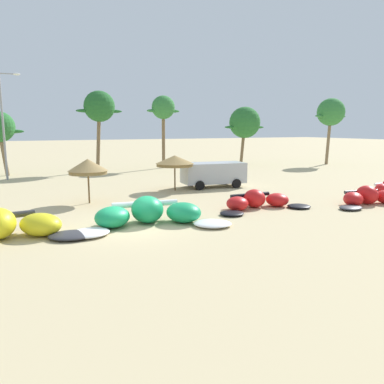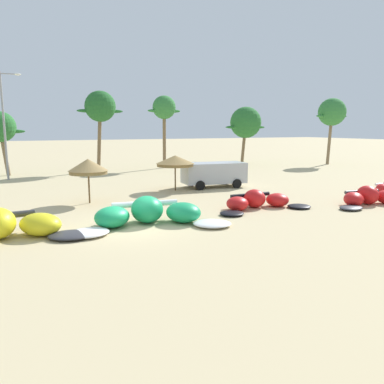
# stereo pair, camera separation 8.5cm
# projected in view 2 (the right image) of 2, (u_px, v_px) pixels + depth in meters

# --- Properties ---
(ground_plane) EXTENTS (260.00, 260.00, 0.00)m
(ground_plane) POSITION_uv_depth(u_px,v_px,m) (131.00, 227.00, 16.88)
(ground_plane) COLOR #C6B284
(kite_left_of_center) EXTENTS (7.45, 4.02, 1.26)m
(kite_left_of_center) POSITION_uv_depth(u_px,v_px,m) (149.00, 214.00, 17.27)
(kite_left_of_center) COLOR white
(kite_left_of_center) RESTS_ON ground
(kite_center) EXTENTS (5.90, 2.72, 1.01)m
(kite_center) POSITION_uv_depth(u_px,v_px,m) (258.00, 201.00, 20.78)
(kite_center) COLOR black
(kite_center) RESTS_ON ground
(kite_right_of_center) EXTENTS (5.53, 3.06, 1.08)m
(kite_right_of_center) POSITION_uv_depth(u_px,v_px,m) (371.00, 198.00, 21.71)
(kite_right_of_center) COLOR #333338
(kite_right_of_center) RESTS_ON ground
(beach_umbrella_near_van) EXTENTS (2.30, 2.30, 2.63)m
(beach_umbrella_near_van) POSITION_uv_depth(u_px,v_px,m) (88.00, 166.00, 21.95)
(beach_umbrella_near_van) COLOR brown
(beach_umbrella_near_van) RESTS_ON ground
(beach_umbrella_middle) EXTENTS (2.70, 2.70, 2.50)m
(beach_umbrella_middle) POSITION_uv_depth(u_px,v_px,m) (175.00, 161.00, 26.47)
(beach_umbrella_middle) COLOR brown
(beach_umbrella_middle) RESTS_ON ground
(parked_van) EXTENTS (4.87, 2.70, 1.84)m
(parked_van) POSITION_uv_depth(u_px,v_px,m) (212.00, 173.00, 28.17)
(parked_van) COLOR #B2B7BC
(parked_van) RESTS_ON ground
(palm_left_of_gap) EXTENTS (4.24, 2.82, 5.93)m
(palm_left_of_gap) POSITION_uv_depth(u_px,v_px,m) (0.00, 127.00, 34.44)
(palm_left_of_gap) COLOR #7F6647
(palm_left_of_gap) RESTS_ON ground
(palm_center_left) EXTENTS (4.65, 3.10, 8.11)m
(palm_center_left) POSITION_uv_depth(u_px,v_px,m) (100.00, 107.00, 37.87)
(palm_center_left) COLOR brown
(palm_center_left) RESTS_ON ground
(palm_center_right) EXTENTS (3.81, 2.54, 7.89)m
(palm_center_right) POSITION_uv_depth(u_px,v_px,m) (164.00, 109.00, 41.03)
(palm_center_right) COLOR brown
(palm_center_right) RESTS_ON ground
(palm_right_of_gap) EXTENTS (5.57, 3.71, 6.92)m
(palm_right_of_gap) POSITION_uv_depth(u_px,v_px,m) (246.00, 123.00, 44.95)
(palm_right_of_gap) COLOR brown
(palm_right_of_gap) RESTS_ON ground
(palm_right) EXTENTS (4.93, 3.29, 7.96)m
(palm_right) POSITION_uv_depth(u_px,v_px,m) (332.00, 113.00, 45.34)
(palm_right) COLOR #7F6647
(palm_right) RESTS_ON ground
(lamppost_west_center) EXTENTS (1.70, 0.24, 9.00)m
(lamppost_west_center) POSITION_uv_depth(u_px,v_px,m) (5.00, 120.00, 31.68)
(lamppost_west_center) COLOR gray
(lamppost_west_center) RESTS_ON ground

